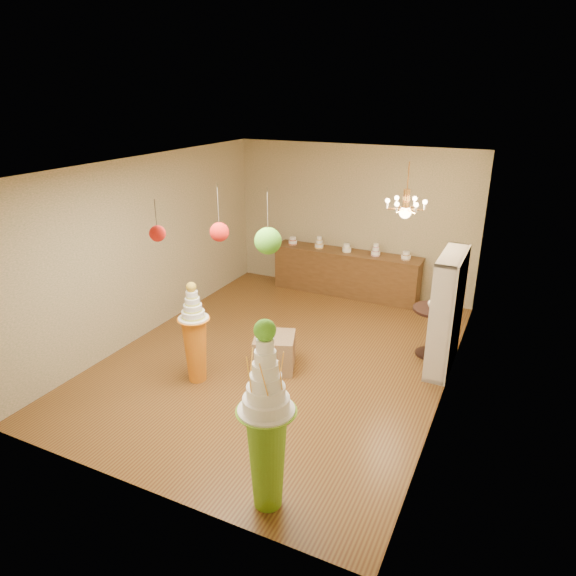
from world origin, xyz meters
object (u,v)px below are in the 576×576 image
at_px(pedestal_green, 267,436).
at_px(sideboard, 346,272).
at_px(pedestal_orange, 195,341).
at_px(round_table, 432,325).

relative_size(pedestal_green, sideboard, 0.68).
distance_m(pedestal_orange, sideboard, 4.21).
xyz_separation_m(pedestal_green, pedestal_orange, (-2.05, 1.69, -0.21)).
height_order(sideboard, round_table, sideboard).
relative_size(pedestal_orange, round_table, 1.88).
bearing_deg(round_table, pedestal_green, -102.37).
bearing_deg(sideboard, pedestal_orange, -101.09).
height_order(pedestal_green, sideboard, pedestal_green).
bearing_deg(pedestal_green, sideboard, 102.03).
xyz_separation_m(pedestal_green, sideboard, (-1.24, 5.82, -0.35)).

